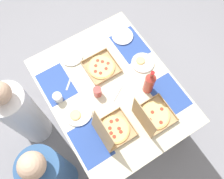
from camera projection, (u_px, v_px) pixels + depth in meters
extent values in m
plane|color=gray|center=(112.00, 115.00, 2.92)|extent=(6.00, 6.00, 0.00)
cylinder|color=#3F3328|center=(187.00, 130.00, 2.47)|extent=(0.07, 0.07, 0.74)
cylinder|color=#3F3328|center=(119.00, 40.00, 2.89)|extent=(0.07, 0.07, 0.74)
cylinder|color=#3F3328|center=(43.00, 81.00, 2.69)|extent=(0.07, 0.07, 0.74)
cube|color=beige|center=(112.00, 90.00, 2.23)|extent=(1.39, 1.10, 0.03)
cube|color=#2D4C9E|center=(169.00, 95.00, 2.19)|extent=(0.36, 0.26, 0.00)
cube|color=#2D4C9E|center=(130.00, 44.00, 2.40)|extent=(0.36, 0.26, 0.00)
cube|color=#2D4C9E|center=(91.00, 143.00, 2.02)|extent=(0.36, 0.26, 0.00)
cube|color=#2D4C9E|center=(56.00, 84.00, 2.23)|extent=(0.36, 0.26, 0.00)
cube|color=tan|center=(155.00, 116.00, 2.11)|extent=(0.29, 0.29, 0.01)
cube|color=tan|center=(165.00, 129.00, 2.05)|extent=(0.01, 0.29, 0.03)
cube|color=tan|center=(146.00, 102.00, 2.14)|extent=(0.01, 0.29, 0.03)
cube|color=tan|center=(168.00, 107.00, 2.13)|extent=(0.29, 0.01, 0.03)
cube|color=tan|center=(142.00, 124.00, 2.07)|extent=(0.29, 0.01, 0.03)
cylinder|color=#E0B76B|center=(155.00, 115.00, 2.11)|extent=(0.25, 0.25, 0.01)
cylinder|color=#EFD67F|center=(155.00, 115.00, 2.10)|extent=(0.23, 0.23, 0.00)
cylinder|color=red|center=(152.00, 112.00, 2.11)|extent=(0.03, 0.03, 0.00)
cylinder|color=red|center=(150.00, 120.00, 2.08)|extent=(0.03, 0.03, 0.00)
cylinder|color=red|center=(161.00, 122.00, 2.07)|extent=(0.03, 0.03, 0.00)
cylinder|color=red|center=(162.00, 109.00, 2.12)|extent=(0.03, 0.03, 0.00)
cube|color=tan|center=(143.00, 118.00, 1.92)|extent=(0.29, 0.01, 0.29)
cube|color=tan|center=(101.00, 67.00, 2.30)|extent=(0.29, 0.29, 0.01)
cube|color=tan|center=(109.00, 78.00, 2.23)|extent=(0.01, 0.29, 0.03)
cube|color=tan|center=(94.00, 55.00, 2.33)|extent=(0.01, 0.29, 0.03)
cube|color=tan|center=(114.00, 60.00, 2.31)|extent=(0.29, 0.01, 0.03)
cube|color=tan|center=(88.00, 74.00, 2.25)|extent=(0.29, 0.01, 0.03)
cylinder|color=#E0B76B|center=(101.00, 67.00, 2.29)|extent=(0.25, 0.25, 0.01)
cylinder|color=#EFD67F|center=(101.00, 67.00, 2.28)|extent=(0.23, 0.23, 0.00)
cylinder|color=red|center=(98.00, 61.00, 2.30)|extent=(0.03, 0.03, 0.00)
cylinder|color=red|center=(96.00, 66.00, 2.28)|extent=(0.03, 0.03, 0.00)
cylinder|color=red|center=(95.00, 71.00, 2.26)|extent=(0.03, 0.03, 0.00)
cylinder|color=red|center=(101.00, 73.00, 2.25)|extent=(0.03, 0.03, 0.00)
cylinder|color=red|center=(106.00, 69.00, 2.27)|extent=(0.03, 0.03, 0.00)
cylinder|color=red|center=(108.00, 63.00, 2.29)|extent=(0.03, 0.03, 0.00)
cylinder|color=red|center=(102.00, 62.00, 2.30)|extent=(0.03, 0.03, 0.00)
cube|color=tan|center=(115.00, 130.00, 2.07)|extent=(0.28, 0.28, 0.01)
cube|color=tan|center=(124.00, 143.00, 2.00)|extent=(0.01, 0.28, 0.03)
cube|color=tan|center=(106.00, 116.00, 2.09)|extent=(0.01, 0.28, 0.03)
cube|color=tan|center=(129.00, 121.00, 2.08)|extent=(0.28, 0.01, 0.03)
cube|color=tan|center=(101.00, 138.00, 2.02)|extent=(0.28, 0.01, 0.03)
cylinder|color=#E0B76B|center=(115.00, 129.00, 2.06)|extent=(0.25, 0.25, 0.01)
cylinder|color=#EFD67F|center=(115.00, 129.00, 2.05)|extent=(0.22, 0.22, 0.00)
cylinder|color=red|center=(111.00, 121.00, 2.07)|extent=(0.03, 0.03, 0.00)
cylinder|color=red|center=(110.00, 128.00, 2.05)|extent=(0.03, 0.03, 0.00)
cylinder|color=red|center=(111.00, 133.00, 2.03)|extent=(0.03, 0.03, 0.00)
cylinder|color=red|center=(114.00, 137.00, 2.02)|extent=(0.03, 0.03, 0.00)
cylinder|color=red|center=(121.00, 132.00, 2.04)|extent=(0.03, 0.03, 0.00)
cylinder|color=red|center=(119.00, 129.00, 2.05)|extent=(0.03, 0.03, 0.00)
cylinder|color=red|center=(117.00, 120.00, 2.08)|extent=(0.03, 0.03, 0.00)
cube|color=tan|center=(102.00, 132.00, 1.88)|extent=(0.28, 0.05, 0.28)
cylinder|color=white|center=(78.00, 113.00, 2.12)|extent=(0.23, 0.23, 0.01)
cylinder|color=white|center=(78.00, 113.00, 2.11)|extent=(0.24, 0.24, 0.01)
cylinder|color=#E0B76B|center=(75.00, 115.00, 2.10)|extent=(0.10, 0.10, 0.01)
cylinder|color=#EFD67F|center=(75.00, 115.00, 2.09)|extent=(0.08, 0.08, 0.00)
cylinder|color=white|center=(122.00, 36.00, 2.43)|extent=(0.20, 0.20, 0.01)
cylinder|color=white|center=(122.00, 36.00, 2.42)|extent=(0.21, 0.21, 0.01)
cylinder|color=white|center=(143.00, 63.00, 2.31)|extent=(0.20, 0.20, 0.01)
cylinder|color=white|center=(143.00, 63.00, 2.31)|extent=(0.21, 0.21, 0.01)
cylinder|color=#E0B76B|center=(141.00, 61.00, 2.31)|extent=(0.09, 0.09, 0.01)
cylinder|color=#EFD67F|center=(141.00, 60.00, 2.30)|extent=(0.07, 0.07, 0.00)
cylinder|color=white|center=(71.00, 56.00, 2.34)|extent=(0.21, 0.21, 0.01)
cylinder|color=white|center=(71.00, 56.00, 2.33)|extent=(0.22, 0.22, 0.01)
cylinder|color=#B2382D|center=(149.00, 84.00, 2.11)|extent=(0.09, 0.09, 0.22)
cone|color=#B2382D|center=(151.00, 77.00, 2.00)|extent=(0.09, 0.09, 0.04)
cylinder|color=#B2382D|center=(152.00, 75.00, 1.95)|extent=(0.03, 0.03, 0.06)
cylinder|color=red|center=(153.00, 73.00, 1.92)|extent=(0.03, 0.03, 0.01)
cylinder|color=#BF4742|center=(97.00, 92.00, 2.15)|extent=(0.07, 0.07, 0.10)
cylinder|color=silver|center=(58.00, 98.00, 2.13)|extent=(0.08, 0.08, 0.09)
cube|color=#B7B7BC|center=(118.00, 93.00, 2.20)|extent=(0.11, 0.17, 0.00)
cube|color=#B7B7BC|center=(70.00, 81.00, 2.24)|extent=(0.14, 0.15, 0.00)
cylinder|color=#33598C|center=(53.00, 173.00, 2.17)|extent=(0.32, 0.32, 1.04)
sphere|color=#D1A889|center=(32.00, 166.00, 1.60)|extent=(0.19, 0.19, 0.19)
cylinder|color=white|center=(25.00, 116.00, 2.40)|extent=(0.32, 0.32, 0.99)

